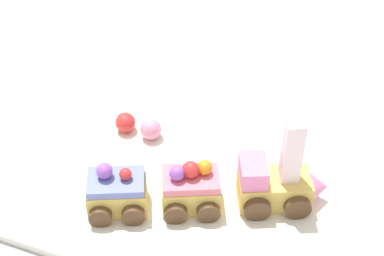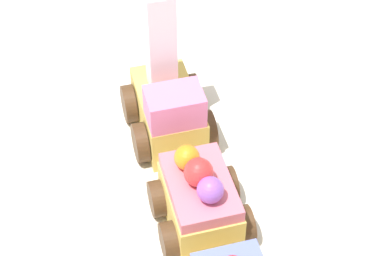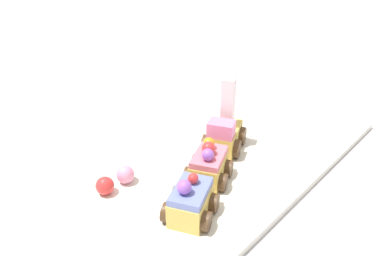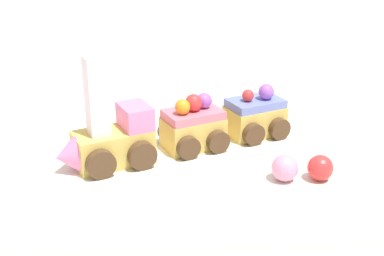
% 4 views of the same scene
% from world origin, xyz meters
% --- Properties ---
extents(ground_plane, '(10.00, 10.00, 0.00)m').
position_xyz_m(ground_plane, '(0.00, 0.00, 0.00)').
color(ground_plane, '#B2B2B7').
extents(display_board, '(0.72, 0.33, 0.01)m').
position_xyz_m(display_board, '(0.00, 0.00, 0.01)').
color(display_board, white).
rests_on(display_board, ground_plane).
extents(cake_train_locomotive, '(0.12, 0.09, 0.13)m').
position_xyz_m(cake_train_locomotive, '(0.09, 0.00, 0.04)').
color(cake_train_locomotive, '#E0BC56').
rests_on(cake_train_locomotive, display_board).
extents(cake_car_strawberry, '(0.09, 0.09, 0.07)m').
position_xyz_m(cake_car_strawberry, '(-0.01, -0.04, 0.04)').
color(cake_car_strawberry, '#E0BC56').
rests_on(cake_car_strawberry, display_board).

